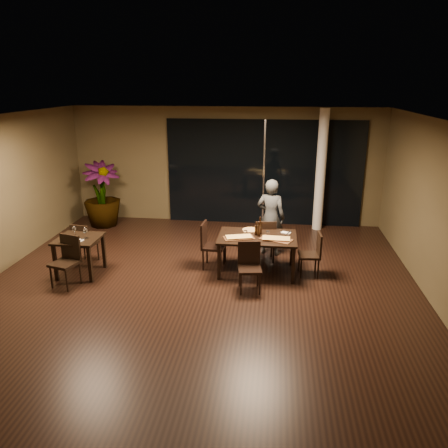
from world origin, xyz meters
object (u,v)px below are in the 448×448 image
side_table (79,244)px  chair_main_far (265,239)px  chair_side_far (83,242)px  bottle_b (259,229)px  chair_main_left (209,243)px  potted_plant (102,194)px  bottle_a (256,228)px  chair_main_near (249,264)px  chair_main_right (313,252)px  bottle_c (260,225)px  main_table (257,240)px  diner (271,217)px  chair_side_near (67,258)px

side_table → chair_main_far: chair_main_far is taller
chair_side_far → bottle_b: (3.57, 0.01, 0.41)m
chair_main_left → potted_plant: (-3.15, 2.34, 0.31)m
bottle_a → bottle_b: bottle_b is taller
chair_main_near → chair_main_right: 1.40m
bottle_c → bottle_b: bearing=-97.1°
chair_main_near → chair_main_right: size_ratio=1.03×
potted_plant → main_table: bearing=-30.9°
bottle_a → bottle_c: bearing=45.0°
chair_main_right → bottle_b: bottle_b is taller
main_table → diner: (0.23, 1.00, 0.16)m
bottle_a → chair_main_right: bearing=-3.8°
chair_main_near → chair_side_near: chair_side_near is taller
chair_main_far → bottle_a: bottle_a is taller
chair_main_far → bottle_c: (-0.10, -0.41, 0.42)m
side_table → chair_main_near: bearing=-4.4°
bottle_c → chair_side_far: bearing=-177.7°
chair_main_far → diner: size_ratio=0.55×
side_table → chair_main_right: bearing=6.2°
chair_main_right → potted_plant: 5.76m
side_table → chair_side_near: 0.48m
side_table → bottle_b: bottle_b is taller
chair_main_left → bottle_b: (0.98, -0.12, 0.37)m
chair_side_near → chair_main_right: bearing=28.2°
chair_main_far → chair_side_near: size_ratio=0.97×
chair_main_far → bottle_c: bottle_c is taller
side_table → chair_side_near: bearing=-92.6°
main_table → bottle_a: bottle_a is taller
main_table → chair_side_near: (-3.42, -0.97, -0.15)m
chair_main_right → bottle_c: bearing=-102.3°
side_table → diner: (3.63, 1.50, 0.21)m
chair_main_far → chair_main_near: bearing=71.7°
chair_main_far → bottle_a: size_ratio=3.41×
side_table → potted_plant: 3.05m
chair_side_near → chair_main_left: bearing=40.2°
main_table → chair_main_far: chair_main_far is taller
bottle_b → chair_main_right: bearing=-0.7°
chair_main_right → bottle_c: (-1.04, 0.14, 0.45)m
diner → bottle_b: 1.02m
side_table → chair_side_near: chair_side_near is taller
chair_main_right → bottle_a: size_ratio=3.20×
chair_main_far → potted_plant: (-4.25, 1.92, 0.32)m
chair_side_near → diner: diner is taller
diner → chair_side_far: bearing=28.9°
chair_main_left → chair_side_near: (-2.46, -1.09, 0.00)m
potted_plant → bottle_a: 4.73m
chair_main_near → chair_main_left: size_ratio=0.93×
chair_main_near → potted_plant: (-4.01, 3.21, 0.34)m
chair_side_near → bottle_c: bottle_c is taller
potted_plant → chair_side_far: bearing=-77.1°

